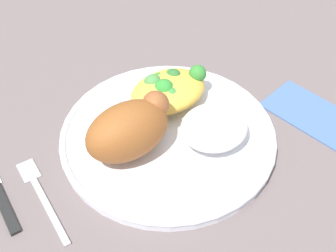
% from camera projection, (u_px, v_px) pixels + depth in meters
% --- Properties ---
extents(ground_plane, '(2.00, 2.00, 0.00)m').
position_uv_depth(ground_plane, '(168.00, 140.00, 0.61)').
color(ground_plane, '#655857').
extents(plate, '(0.29, 0.29, 0.02)m').
position_uv_depth(plate, '(168.00, 135.00, 0.60)').
color(plate, white).
rests_on(plate, ground_plane).
extents(roasted_chicken, '(0.12, 0.07, 0.07)m').
position_uv_depth(roasted_chicken, '(131.00, 131.00, 0.55)').
color(roasted_chicken, brown).
rests_on(roasted_chicken, plate).
extents(rice_pile, '(0.09, 0.08, 0.04)m').
position_uv_depth(rice_pile, '(214.00, 127.00, 0.58)').
color(rice_pile, white).
rests_on(rice_pile, plate).
extents(mac_cheese_with_broccoli, '(0.12, 0.08, 0.04)m').
position_uv_depth(mac_cheese_with_broccoli, '(168.00, 90.00, 0.63)').
color(mac_cheese_with_broccoli, gold).
rests_on(mac_cheese_with_broccoli, plate).
extents(fork, '(0.02, 0.14, 0.01)m').
position_uv_depth(fork, '(41.00, 194.00, 0.54)').
color(fork, '#B2B2B7').
rests_on(fork, ground_plane).
extents(napkin, '(0.10, 0.14, 0.00)m').
position_uv_depth(napkin, '(312.00, 113.00, 0.64)').
color(napkin, '#47669E').
rests_on(napkin, ground_plane).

